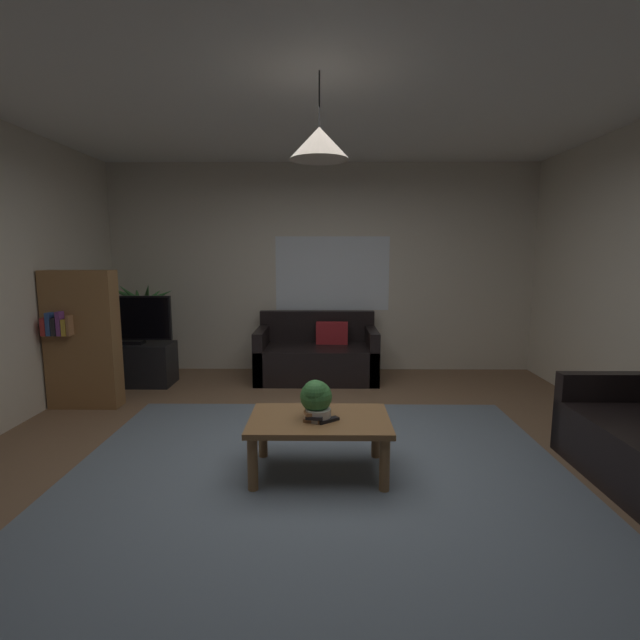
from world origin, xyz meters
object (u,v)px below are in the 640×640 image
potted_plant_on_table (316,398)px  potted_palm_corner (144,332)px  couch_under_window (317,357)px  book_on_table_0 (313,419)px  remote_on_table_0 (328,420)px  coffee_table (319,427)px  tv (132,319)px  pendant_lamp (319,143)px  bookshelf_corner (82,339)px  book_on_table_2 (315,413)px  tv_stand (135,364)px  book_on_table_1 (315,416)px

potted_plant_on_table → potted_palm_corner: size_ratio=0.23×
couch_under_window → book_on_table_0: 2.57m
couch_under_window → potted_plant_on_table: couch_under_window is taller
remote_on_table_0 → potted_palm_corner: 3.60m
coffee_table → book_on_table_0: 0.11m
coffee_table → tv: bearing=135.6°
book_on_table_0 → pendant_lamp: (0.04, 0.07, 1.85)m
potted_palm_corner → coffee_table: bearing=-49.2°
coffee_table → potted_palm_corner: bearing=130.8°
potted_plant_on_table → bookshelf_corner: bookshelf_corner is taller
coffee_table → remote_on_table_0: (0.07, -0.08, 0.08)m
book_on_table_0 → potted_palm_corner: potted_palm_corner is taller
potted_plant_on_table → tv: bearing=135.1°
book_on_table_2 → tv_stand: bearing=134.1°
couch_under_window → pendant_lamp: pendant_lamp is taller
book_on_table_2 → coffee_table: bearing=66.0°
remote_on_table_0 → tv_stand: bearing=-170.7°
book_on_table_1 → bookshelf_corner: (-2.40, 1.48, 0.26)m
couch_under_window → bookshelf_corner: 2.63m
book_on_table_2 → tv: (-2.20, 2.26, 0.32)m
book_on_table_2 → tv: size_ratio=0.15×
coffee_table → tv: tv is taller
tv_stand → potted_palm_corner: 0.54m
book_on_table_0 → book_on_table_2: book_on_table_2 is taller
remote_on_table_0 → potted_palm_corner: size_ratio=0.13×
remote_on_table_0 → couch_under_window: bearing=146.9°
book_on_table_0 → pendant_lamp: 1.85m
book_on_table_2 → potted_plant_on_table: (0.01, 0.05, 0.09)m
book_on_table_0 → book_on_table_1: book_on_table_1 is taller
couch_under_window → potted_plant_on_table: size_ratio=5.23×
potted_palm_corner → book_on_table_0: bearing=-50.5°
tv → potted_palm_corner: bearing=96.3°
book_on_table_2 → pendant_lamp: bearing=66.0°
coffee_table → tv: 3.16m
coffee_table → book_on_table_0: (-0.04, -0.07, 0.08)m
remote_on_table_0 → potted_plant_on_table: size_ratio=0.56×
coffee_table → remote_on_table_0: size_ratio=6.21×
coffee_table → potted_plant_on_table: (-0.02, -0.02, 0.22)m
coffee_table → tv_stand: (-2.23, 2.21, -0.09)m
book_on_table_1 → potted_palm_corner: bearing=129.7°
tv_stand → potted_plant_on_table: bearing=-45.2°
couch_under_window → potted_palm_corner: size_ratio=1.18×
pendant_lamp → bookshelf_corner: bearing=149.8°
potted_palm_corner → remote_on_table_0: bearing=-49.2°
tv → pendant_lamp: size_ratio=1.70×
remote_on_table_0 → potted_palm_corner: bearing=-175.1°
tv_stand → pendant_lamp: size_ratio=1.65×
book_on_table_2 → pendant_lamp: (0.03, 0.07, 1.80)m
potted_plant_on_table → bookshelf_corner: bearing=149.2°
book_on_table_1 → potted_palm_corner: size_ratio=0.09×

